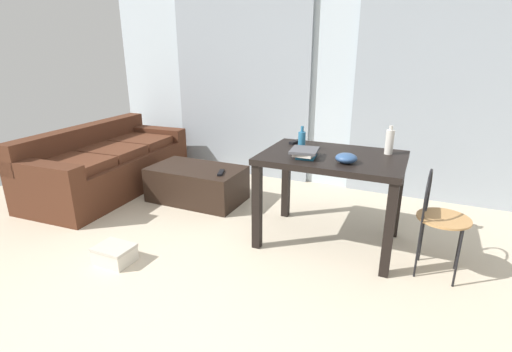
# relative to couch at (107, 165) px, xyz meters

# --- Properties ---
(ground_plane) EXTENTS (7.35, 7.35, 0.00)m
(ground_plane) POSITION_rel_couch_xyz_m (2.36, -0.62, -0.30)
(ground_plane) COLOR beige
(wall_back) EXTENTS (6.16, 0.10, 2.60)m
(wall_back) POSITION_rel_couch_xyz_m (2.36, 1.31, 1.00)
(wall_back) COLOR silver
(wall_back) RESTS_ON ground
(curtains) EXTENTS (4.21, 0.03, 2.28)m
(curtains) POSITION_rel_couch_xyz_m (2.36, 1.22, 0.84)
(curtains) COLOR #99A3AD
(curtains) RESTS_ON ground
(couch) EXTENTS (1.02, 2.07, 0.75)m
(couch) POSITION_rel_couch_xyz_m (0.00, 0.00, 0.00)
(couch) COLOR #4C2819
(couch) RESTS_ON ground
(coffee_table) EXTENTS (1.02, 0.60, 0.38)m
(coffee_table) POSITION_rel_couch_xyz_m (1.17, 0.14, -0.11)
(coffee_table) COLOR black
(coffee_table) RESTS_ON ground
(craft_table) EXTENTS (1.15, 0.81, 0.80)m
(craft_table) POSITION_rel_couch_xyz_m (2.74, -0.20, 0.37)
(craft_table) COLOR black
(craft_table) RESTS_ON ground
(wire_chair) EXTENTS (0.37, 0.38, 0.81)m
(wire_chair) POSITION_rel_couch_xyz_m (3.56, -0.36, 0.21)
(wire_chair) COLOR #B7844C
(wire_chair) RESTS_ON ground
(bottle_near) EXTENTS (0.07, 0.07, 0.24)m
(bottle_near) POSITION_rel_couch_xyz_m (3.16, 0.01, 0.60)
(bottle_near) COLOR beige
(bottle_near) RESTS_ON craft_table
(bottle_far) EXTENTS (0.06, 0.06, 0.21)m
(bottle_far) POSITION_rel_couch_xyz_m (2.46, -0.15, 0.58)
(bottle_far) COLOR teal
(bottle_far) RESTS_ON craft_table
(bowl) EXTENTS (0.17, 0.17, 0.08)m
(bowl) POSITION_rel_couch_xyz_m (2.89, -0.39, 0.53)
(bowl) COLOR #2D4C7A
(bowl) RESTS_ON craft_table
(book_stack) EXTENTS (0.24, 0.26, 0.07)m
(book_stack) POSITION_rel_couch_xyz_m (2.56, -0.37, 0.53)
(book_stack) COLOR #1E668C
(book_stack) RESTS_ON craft_table
(tv_remote_on_table) EXTENTS (0.08, 0.16, 0.02)m
(tv_remote_on_table) POSITION_rel_couch_xyz_m (2.33, 0.05, 0.51)
(tv_remote_on_table) COLOR black
(tv_remote_on_table) RESTS_ON craft_table
(tv_remote_primary) EXTENTS (0.10, 0.19, 0.02)m
(tv_remote_primary) POSITION_rel_couch_xyz_m (1.52, 0.06, 0.09)
(tv_remote_primary) COLOR black
(tv_remote_primary) RESTS_ON coffee_table
(shoebox) EXTENTS (0.29, 0.23, 0.14)m
(shoebox) POSITION_rel_couch_xyz_m (1.28, -1.25, -0.23)
(shoebox) COLOR beige
(shoebox) RESTS_ON ground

